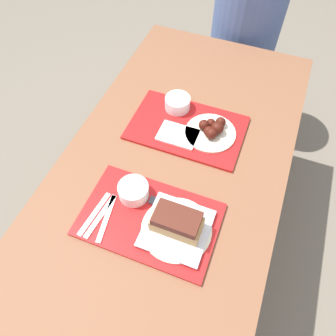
{
  "coord_description": "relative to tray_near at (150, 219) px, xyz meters",
  "views": [
    {
      "loc": [
        0.23,
        -0.65,
        1.7
      ],
      "look_at": [
        0.0,
        -0.04,
        0.77
      ],
      "focal_mm": 35.0,
      "sensor_mm": 36.0,
      "label": 1
    }
  ],
  "objects": [
    {
      "name": "ground_plane",
      "position": [
        -0.01,
        0.23,
        -0.73
      ],
      "size": [
        12.0,
        12.0,
        0.0
      ],
      "primitive_type": "plane",
      "color": "#706656"
    },
    {
      "name": "picnic_table",
      "position": [
        -0.01,
        0.23,
        -0.1
      ],
      "size": [
        0.8,
        1.6,
        0.73
      ],
      "color": "brown",
      "rests_on": "ground_plane"
    },
    {
      "name": "picnic_bench_far",
      "position": [
        -0.01,
        1.25,
        -0.36
      ],
      "size": [
        0.76,
        0.28,
        0.44
      ],
      "color": "brown",
      "rests_on": "ground_plane"
    },
    {
      "name": "tray_near",
      "position": [
        0.0,
        0.0,
        0.0
      ],
      "size": [
        0.44,
        0.28,
        0.01
      ],
      "color": "red",
      "rests_on": "picnic_table"
    },
    {
      "name": "tray_far",
      "position": [
        -0.02,
        0.42,
        0.0
      ],
      "size": [
        0.44,
        0.28,
        0.01
      ],
      "color": "red",
      "rests_on": "picnic_table"
    },
    {
      "name": "bowl_coleslaw_near",
      "position": [
        -0.08,
        0.06,
        0.03
      ],
      "size": [
        0.1,
        0.1,
        0.05
      ],
      "color": "white",
      "rests_on": "tray_near"
    },
    {
      "name": "brisket_sandwich_plate",
      "position": [
        0.09,
        -0.01,
        0.04
      ],
      "size": [
        0.22,
        0.22,
        0.09
      ],
      "color": "beige",
      "rests_on": "tray_near"
    },
    {
      "name": "plastic_fork_near",
      "position": [
        -0.15,
        -0.05,
        0.01
      ],
      "size": [
        0.03,
        0.17,
        0.0
      ],
      "color": "white",
      "rests_on": "tray_near"
    },
    {
      "name": "plastic_knife_near",
      "position": [
        -0.13,
        -0.05,
        0.01
      ],
      "size": [
        0.04,
        0.17,
        0.0
      ],
      "color": "white",
      "rests_on": "tray_near"
    },
    {
      "name": "plastic_spoon_near",
      "position": [
        -0.17,
        -0.05,
        0.01
      ],
      "size": [
        0.03,
        0.17,
        0.0
      ],
      "color": "white",
      "rests_on": "tray_near"
    },
    {
      "name": "condiment_packet",
      "position": [
        -0.01,
        0.06,
        0.01
      ],
      "size": [
        0.04,
        0.03,
        0.01
      ],
      "color": "#3F3F47",
      "rests_on": "tray_near"
    },
    {
      "name": "bowl_coleslaw_far",
      "position": [
        -0.09,
        0.5,
        0.03
      ],
      "size": [
        0.1,
        0.1,
        0.05
      ],
      "color": "white",
      "rests_on": "tray_far"
    },
    {
      "name": "wings_plate_far",
      "position": [
        0.08,
        0.42,
        0.03
      ],
      "size": [
        0.2,
        0.2,
        0.06
      ],
      "color": "beige",
      "rests_on": "tray_far"
    },
    {
      "name": "napkin_far",
      "position": [
        -0.04,
        0.36,
        0.01
      ],
      "size": [
        0.15,
        0.1,
        0.01
      ],
      "color": "white",
      "rests_on": "tray_far"
    },
    {
      "name": "person_seated_across",
      "position": [
        0.03,
        1.25,
        0.0
      ],
      "size": [
        0.36,
        0.36,
        0.71
      ],
      "color": "#4C6093",
      "rests_on": "picnic_bench_far"
    }
  ]
}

